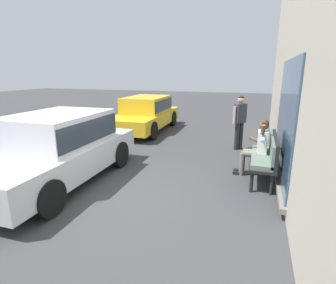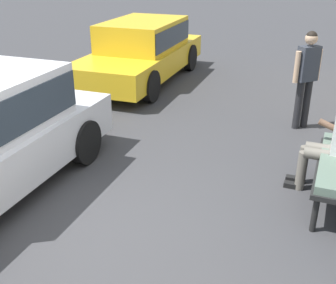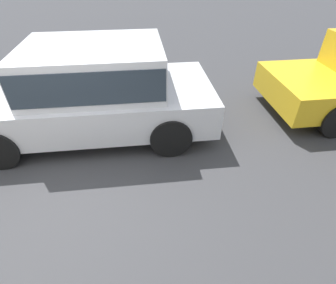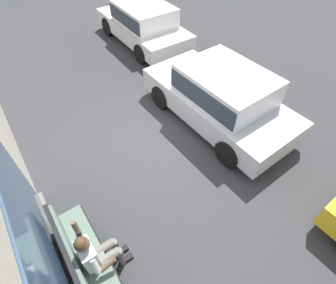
{
  "view_description": "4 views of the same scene",
  "coord_description": "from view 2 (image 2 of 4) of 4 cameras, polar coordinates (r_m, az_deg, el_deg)",
  "views": [
    {
      "loc": [
        4.29,
        2.6,
        2.42
      ],
      "look_at": [
        -1.28,
        0.69,
        0.86
      ],
      "focal_mm": 28.0,
      "sensor_mm": 36.0,
      "label": 1
    },
    {
      "loc": [
        3.28,
        2.6,
        2.93
      ],
      "look_at": [
        -1.08,
        0.8,
        0.79
      ],
      "focal_mm": 45.0,
      "sensor_mm": 36.0,
      "label": 2
    },
    {
      "loc": [
        -1.21,
        2.6,
        2.8
      ],
      "look_at": [
        -1.38,
        0.47,
        1.16
      ],
      "focal_mm": 28.0,
      "sensor_mm": 36.0,
      "label": 3
    },
    {
      "loc": [
        -3.9,
        2.6,
        4.93
      ],
      "look_at": [
        -0.81,
        0.44,
        0.82
      ],
      "focal_mm": 28.0,
      "sensor_mm": 36.0,
      "label": 4
    }
  ],
  "objects": [
    {
      "name": "person_on_phone",
      "position": [
        5.76,
        21.37,
        0.27
      ],
      "size": [
        0.73,
        0.74,
        1.39
      ],
      "color": "#6B665B",
      "rests_on": "ground_plane"
    },
    {
      "name": "parked_car_near",
      "position": [
        10.49,
        -3.56,
        12.56
      ],
      "size": [
        4.61,
        2.0,
        1.44
      ],
      "color": "gold",
      "rests_on": "ground_plane"
    },
    {
      "name": "pedestrian_standing",
      "position": [
        7.76,
        18.27,
        8.93
      ],
      "size": [
        0.42,
        0.41,
        1.73
      ],
      "color": "#232326",
      "rests_on": "ground_plane"
    },
    {
      "name": "ground_plane",
      "position": [
        5.11,
        -13.26,
        -11.35
      ],
      "size": [
        60.0,
        60.0,
        0.0
      ],
      "primitive_type": "plane",
      "color": "#38383A"
    }
  ]
}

